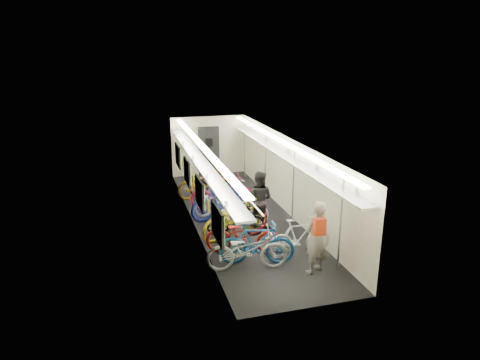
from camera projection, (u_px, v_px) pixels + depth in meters
train_car_shell at (224, 161)px, 13.23m from camera, size 10.00×10.00×10.00m
bicycle_0 at (247, 250)px, 9.90m from camera, size 1.98×0.93×1.00m
bicycle_1 at (257, 243)px, 10.12m from camera, size 1.89×0.97×1.09m
bicycle_2 at (244, 235)px, 10.66m from camera, size 2.05×1.35×1.02m
bicycle_3 at (236, 220)px, 11.68m from camera, size 1.67×0.78×0.97m
bicycle_4 at (233, 218)px, 11.70m from camera, size 2.16×1.50×1.08m
bicycle_5 at (242, 212)px, 12.24m from camera, size 1.62×0.46×0.97m
bicycle_6 at (223, 197)px, 13.37m from camera, size 2.16×1.26×1.07m
bicycle_7 at (221, 201)px, 12.88m from camera, size 2.01×0.95×1.17m
bicycle_8 at (222, 193)px, 13.74m from camera, size 2.13×0.94×1.09m
bicycle_9 at (215, 183)px, 14.73m from camera, size 1.85×0.95×1.07m
bicycle_10 at (205, 183)px, 14.79m from camera, size 1.99×0.86×1.02m
bicycle_11 at (299, 237)px, 10.58m from camera, size 1.67×0.52×1.00m
passenger_near at (316, 237)px, 9.67m from camera, size 0.76×0.66×1.74m
passenger_mid at (259, 199)px, 12.23m from camera, size 1.03×0.98×1.68m
backpack at (320, 227)px, 9.22m from camera, size 0.26×0.15×0.38m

